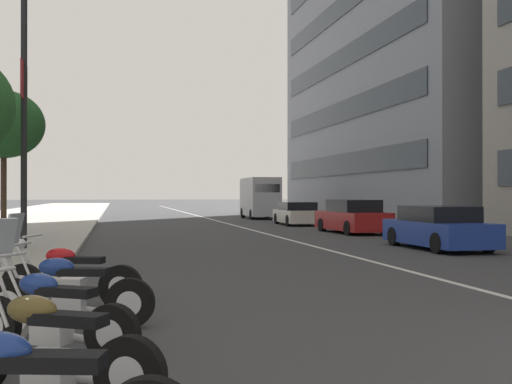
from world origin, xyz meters
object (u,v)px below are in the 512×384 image
car_lead_in_lane (352,217)px  motorcycle_by_sign_pole (49,316)px  motorcycle_under_tarp (66,293)px  delivery_van_ahead (260,197)px  street_tree_near_plaza_corner (4,125)px  motorcycle_nearest_camera (70,280)px  street_lamp_with_banners (34,73)px  car_far_down_avenue (438,228)px  motorcycle_far_end_row (47,353)px  car_following_behind (297,214)px

car_lead_in_lane → motorcycle_by_sign_pole: bearing=147.1°
motorcycle_under_tarp → delivery_van_ahead: 35.75m
motorcycle_by_sign_pole → street_tree_near_plaza_corner: street_tree_near_plaza_corner is taller
motorcycle_nearest_camera → delivery_van_ahead: 34.44m
motorcycle_nearest_camera → street_lamp_with_banners: street_lamp_with_banners is taller
car_lead_in_lane → delivery_van_ahead: 16.70m
car_far_down_avenue → car_lead_in_lane: 8.11m
motorcycle_by_sign_pole → delivery_van_ahead: (35.62, -10.63, 1.09)m
motorcycle_nearest_camera → street_tree_near_plaza_corner: street_tree_near_plaza_corner is taller
motorcycle_under_tarp → motorcycle_nearest_camera: size_ratio=1.03×
motorcycle_nearest_camera → car_lead_in_lane: car_lead_in_lane is taller
motorcycle_far_end_row → delivery_van_ahead: (37.12, -10.50, 1.12)m
motorcycle_by_sign_pole → motorcycle_nearest_camera: size_ratio=0.86×
motorcycle_under_tarp → motorcycle_far_end_row: bearing=105.9°
motorcycle_far_end_row → car_lead_in_lane: bearing=-88.6°
motorcycle_under_tarp → car_following_behind: motorcycle_under_tarp is taller
car_far_down_avenue → delivery_van_ahead: 24.80m
motorcycle_far_end_row → motorcycle_by_sign_pole: (1.50, 0.14, 0.03)m
motorcycle_by_sign_pole → street_tree_near_plaza_corner: (18.66, 3.55, 4.00)m
motorcycle_far_end_row → motorcycle_under_tarp: 2.98m
motorcycle_nearest_camera → car_following_behind: 25.88m
car_lead_in_lane → street_tree_near_plaza_corner: 14.98m
motorcycle_by_sign_pole → car_lead_in_lane: size_ratio=0.40×
motorcycle_far_end_row → car_following_behind: (27.98, -10.51, 0.21)m
street_lamp_with_banners → car_lead_in_lane: bearing=-61.9°
motorcycle_by_sign_pole → street_tree_near_plaza_corner: size_ratio=0.33×
motorcycle_by_sign_pole → delivery_van_ahead: delivery_van_ahead is taller
motorcycle_by_sign_pole → car_following_behind: bearing=-80.9°
delivery_van_ahead → street_lamp_with_banners: bearing=153.9°
street_lamp_with_banners → street_tree_near_plaza_corner: bearing=16.5°
motorcycle_far_end_row → delivery_van_ahead: bearing=-76.5°
motorcycle_under_tarp → car_following_behind: size_ratio=0.49×
motorcycle_nearest_camera → street_lamp_with_banners: (9.34, 1.66, 4.85)m
motorcycle_under_tarp → car_far_down_avenue: bearing=-123.9°
motorcycle_nearest_camera → delivery_van_ahead: bearing=-89.2°
street_lamp_with_banners → street_tree_near_plaza_corner: size_ratio=1.54×
motorcycle_far_end_row → street_tree_near_plaza_corner: 20.89m
motorcycle_under_tarp → car_lead_in_lane: 20.58m
motorcycle_nearest_camera → motorcycle_under_tarp: bearing=110.8°
motorcycle_far_end_row → car_far_down_avenue: (12.34, -10.47, 0.24)m
motorcycle_under_tarp → delivery_van_ahead: (34.14, -10.57, 1.08)m
delivery_van_ahead → motorcycle_by_sign_pole: bearing=164.9°
motorcycle_under_tarp → delivery_van_ahead: bearing=-92.7°
motorcycle_nearest_camera → car_far_down_avenue: car_far_down_avenue is taller
motorcycle_by_sign_pole → street_tree_near_plaza_corner: 19.41m
motorcycle_under_tarp → motorcycle_nearest_camera: 1.40m
street_tree_near_plaza_corner → motorcycle_by_sign_pole: bearing=-169.2°
delivery_van_ahead → street_lamp_with_banners: street_lamp_with_banners is taller
car_following_behind → street_tree_near_plaza_corner: size_ratio=0.79×
motorcycle_under_tarp → car_lead_in_lane: size_ratio=0.48×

